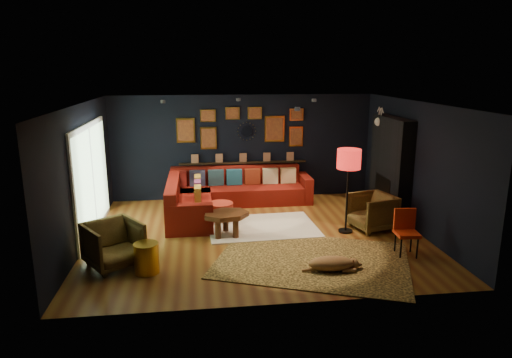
{
  "coord_description": "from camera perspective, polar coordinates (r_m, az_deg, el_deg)",
  "views": [
    {
      "loc": [
        -1.09,
        -8.49,
        3.26
      ],
      "look_at": [
        0.03,
        0.3,
        1.07
      ],
      "focal_mm": 32.0,
      "sensor_mm": 36.0,
      "label": 1
    }
  ],
  "objects": [
    {
      "name": "leopard_rug",
      "position": [
        8.07,
        7.04,
        -10.0
      ],
      "size": [
        3.83,
        3.31,
        0.02
      ],
      "primitive_type": "cube",
      "rotation": [
        0.0,
        0.0,
        -0.37
      ],
      "color": "tan",
      "rests_on": "ground"
    },
    {
      "name": "shag_rug",
      "position": [
        9.56,
        0.77,
        -5.99
      ],
      "size": [
        2.29,
        1.71,
        0.03
      ],
      "primitive_type": "cube",
      "rotation": [
        0.0,
        0.0,
        0.04
      ],
      "color": "silver",
      "rests_on": "ground"
    },
    {
      "name": "armchair_left",
      "position": [
        8.02,
        -17.39,
        -7.54
      ],
      "size": [
        1.11,
        1.1,
        0.85
      ],
      "primitive_type": "imported",
      "rotation": [
        0.0,
        0.0,
        0.6
      ],
      "color": "olive",
      "rests_on": "ground"
    },
    {
      "name": "sunburst_mirror",
      "position": [
        11.38,
        -1.17,
        5.97
      ],
      "size": [
        0.47,
        0.16,
        0.47
      ],
      "color": "silver",
      "rests_on": "room_walls"
    },
    {
      "name": "floor",
      "position": [
        9.16,
        0.08,
        -7.0
      ],
      "size": [
        6.5,
        6.5,
        0.0
      ],
      "primitive_type": "plane",
      "color": "brown",
      "rests_on": "ground"
    },
    {
      "name": "sectional",
      "position": [
        10.72,
        -4.41,
        -2.09
      ],
      "size": [
        3.41,
        2.69,
        0.86
      ],
      "color": "maroon",
      "rests_on": "ground"
    },
    {
      "name": "ceiling_spots",
      "position": [
        9.38,
        -0.55,
        9.57
      ],
      "size": [
        3.3,
        2.5,
        0.06
      ],
      "color": "black",
      "rests_on": "room_walls"
    },
    {
      "name": "pouf",
      "position": [
        9.98,
        -4.44,
        -3.99
      ],
      "size": [
        0.55,
        0.55,
        0.36
      ],
      "primitive_type": "cylinder",
      "color": "maroon",
      "rests_on": "shag_rug"
    },
    {
      "name": "sliding_door",
      "position": [
        9.58,
        -19.85,
        -0.01
      ],
      "size": [
        0.06,
        2.8,
        2.2
      ],
      "color": "white",
      "rests_on": "ground"
    },
    {
      "name": "coffee_table",
      "position": [
        8.98,
        -3.74,
        -4.77
      ],
      "size": [
        1.03,
        0.85,
        0.46
      ],
      "rotation": [
        0.0,
        0.0,
        0.19
      ],
      "color": "#572F18",
      "rests_on": "shag_rug"
    },
    {
      "name": "gold_stool",
      "position": [
        7.7,
        -13.52,
        -9.58
      ],
      "size": [
        0.4,
        0.4,
        0.5
      ],
      "primitive_type": "cylinder",
      "color": "gold",
      "rests_on": "ground"
    },
    {
      "name": "ledge",
      "position": [
        11.46,
        -1.62,
        2.07
      ],
      "size": [
        3.2,
        0.12,
        0.04
      ],
      "primitive_type": "cube",
      "color": "black",
      "rests_on": "room_walls"
    },
    {
      "name": "fireplace",
      "position": [
        10.52,
        16.39,
        1.0
      ],
      "size": [
        0.31,
        1.6,
        2.2
      ],
      "color": "black",
      "rests_on": "ground"
    },
    {
      "name": "dog",
      "position": [
        7.65,
        9.4,
        -10.06
      ],
      "size": [
        1.05,
        0.56,
        0.32
      ],
      "primitive_type": null,
      "rotation": [
        0.0,
        0.0,
        -0.05
      ],
      "color": "#AC744A",
      "rests_on": "leopard_rug"
    },
    {
      "name": "gallery_wall",
      "position": [
        11.35,
        -1.74,
        6.49
      ],
      "size": [
        3.15,
        0.04,
        1.02
      ],
      "color": "gold",
      "rests_on": "room_walls"
    },
    {
      "name": "floor_lamp",
      "position": [
        9.11,
        11.52,
        2.03
      ],
      "size": [
        0.47,
        0.47,
        1.7
      ],
      "color": "black",
      "rests_on": "ground"
    },
    {
      "name": "armchair_right",
      "position": [
        9.65,
        14.3,
        -3.78
      ],
      "size": [
        0.92,
        0.95,
        0.81
      ],
      "primitive_type": "imported",
      "rotation": [
        0.0,
        0.0,
        -1.31
      ],
      "color": "olive",
      "rests_on": "ground"
    },
    {
      "name": "orange_chair",
      "position": [
        8.53,
        18.23,
        -5.87
      ],
      "size": [
        0.42,
        0.42,
        0.82
      ],
      "rotation": [
        0.0,
        0.0,
        -0.08
      ],
      "color": "black",
      "rests_on": "ground"
    },
    {
      "name": "room_walls",
      "position": [
        8.72,
        0.08,
        2.83
      ],
      "size": [
        6.5,
        6.5,
        6.5
      ],
      "color": "black",
      "rests_on": "ground"
    },
    {
      "name": "deer_head",
      "position": [
        10.82,
        15.94,
        6.91
      ],
      "size": [
        0.5,
        0.28,
        0.45
      ],
      "color": "white",
      "rests_on": "fireplace"
    }
  ]
}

